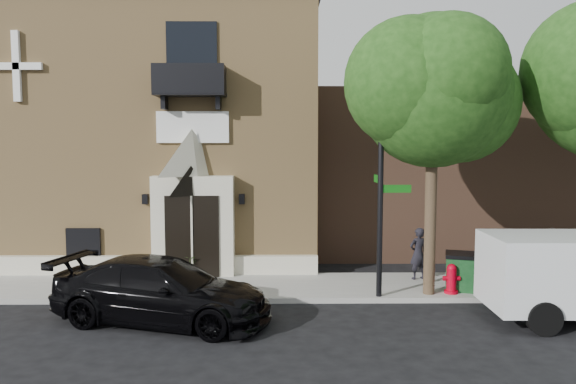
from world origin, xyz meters
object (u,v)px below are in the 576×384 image
black_sedan (162,291)px  pedestrian_near (418,253)px  fire_hydrant (451,279)px  pedestrian_far (552,255)px  dumpster (474,272)px  street_sign (381,192)px

black_sedan → pedestrian_near: pedestrian_near is taller
fire_hydrant → pedestrian_far: 3.62m
pedestrian_near → fire_hydrant: bearing=90.6°
black_sedan → dumpster: (8.52, 2.35, -0.10)m
street_sign → dumpster: 3.76m
black_sedan → street_sign: bearing=-57.3°
fire_hydrant → pedestrian_far: (3.41, 1.15, 0.43)m
dumpster → pedestrian_far: size_ratio=1.07×
black_sedan → pedestrian_far: pedestrian_far is taller
black_sedan → street_sign: (5.67, 1.76, 2.28)m
dumpster → fire_hydrant: bearing=-141.2°
dumpster → pedestrian_far: pedestrian_far is taller
black_sedan → pedestrian_far: 11.62m
street_sign → fire_hydrant: (2.09, 0.27, -2.51)m
dumpster → pedestrian_near: 1.89m
dumpster → pedestrian_near: size_ratio=1.12×
fire_hydrant → pedestrian_far: bearing=18.6°
black_sedan → pedestrian_near: bearing=-47.5°
street_sign → dumpster: street_sign is taller
black_sedan → dumpster: bearing=-59.1°
black_sedan → pedestrian_near: 8.09m
dumpster → pedestrian_near: pedestrian_near is taller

